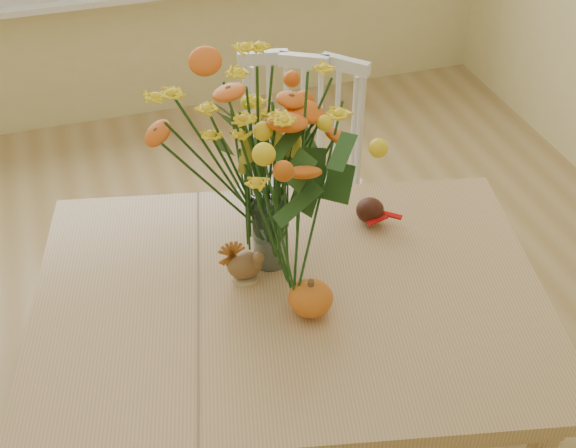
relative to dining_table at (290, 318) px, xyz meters
name	(u,v)px	position (x,y,z in m)	size (l,w,h in m)	color
floor	(243,439)	(-0.13, 0.12, -0.64)	(4.00, 4.50, 0.01)	#A78651
dining_table	(290,318)	(0.00, 0.00, 0.00)	(1.53, 1.24, 0.73)	tan
windsor_chair	(298,180)	(0.27, 0.75, -0.10)	(0.60, 0.59, 0.97)	white
flower_vase	(269,163)	(-0.01, 0.14, 0.42)	(0.46, 0.46, 0.54)	white
pumpkin	(311,299)	(0.03, -0.08, 0.14)	(0.12, 0.12, 0.09)	orange
turkey_figurine	(245,266)	(-0.10, 0.09, 0.14)	(0.10, 0.08, 0.12)	#CCB78C
dark_gourd	(370,211)	(0.32, 0.23, 0.13)	(0.13, 0.10, 0.07)	#38160F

